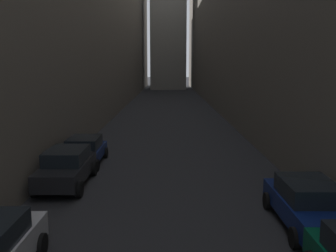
{
  "coord_description": "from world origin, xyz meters",
  "views": [
    {
      "loc": [
        -0.05,
        3.78,
        5.11
      ],
      "look_at": [
        0.0,
        16.14,
        3.12
      ],
      "focal_mm": 40.02,
      "sensor_mm": 36.0,
      "label": 1
    }
  ],
  "objects": [
    {
      "name": "parked_car_left_far",
      "position": [
        -4.4,
        22.88,
        0.75
      ],
      "size": [
        1.9,
        4.02,
        1.45
      ],
      "rotation": [
        0.0,
        0.0,
        1.57
      ],
      "color": "navy",
      "rests_on": "ground"
    },
    {
      "name": "parked_car_right_third",
      "position": [
        4.4,
        15.17,
        0.78
      ],
      "size": [
        1.94,
        4.31,
        1.52
      ],
      "rotation": [
        0.0,
        0.0,
        1.57
      ],
      "color": "navy",
      "rests_on": "ground"
    },
    {
      "name": "parked_car_left_third",
      "position": [
        -4.4,
        19.37,
        0.83
      ],
      "size": [
        1.94,
        4.31,
        1.59
      ],
      "rotation": [
        0.0,
        0.0,
        1.57
      ],
      "color": "black",
      "rests_on": "ground"
    },
    {
      "name": "building_block_left",
      "position": [
        -12.12,
        50.0,
        12.0
      ],
      "size": [
        13.25,
        108.0,
        24.0
      ],
      "primitive_type": "cube",
      "color": "#60594F",
      "rests_on": "ground"
    },
    {
      "name": "building_block_right",
      "position": [
        11.13,
        50.0,
        12.29
      ],
      "size": [
        11.26,
        108.0,
        24.57
      ],
      "primitive_type": "cube",
      "color": "#60594F",
      "rests_on": "ground"
    },
    {
      "name": "ground_plane",
      "position": [
        0.0,
        48.0,
        0.0
      ],
      "size": [
        264.0,
        264.0,
        0.0
      ],
      "primitive_type": "plane",
      "color": "#232326"
    }
  ]
}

